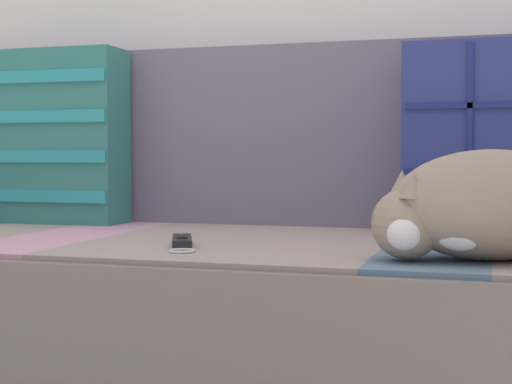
# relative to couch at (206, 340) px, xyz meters

# --- Properties ---
(couch) EXTENTS (2.10, 0.84, 0.44)m
(couch) POSITION_rel_couch_xyz_m (0.00, 0.00, 0.00)
(couch) COLOR #3D3838
(couch) RESTS_ON ground_plane
(sofa_backrest) EXTENTS (2.05, 0.14, 0.44)m
(sofa_backrest) POSITION_rel_couch_xyz_m (-0.00, 0.35, 0.45)
(sofa_backrest) COLOR slate
(sofa_backrest) RESTS_ON couch
(throw_pillow_quilted) EXTENTS (0.43, 0.14, 0.42)m
(throw_pillow_quilted) POSITION_rel_couch_xyz_m (0.61, 0.21, 0.43)
(throw_pillow_quilted) COLOR navy
(throw_pillow_quilted) RESTS_ON couch
(throw_pillow_striped) EXTENTS (0.43, 0.14, 0.44)m
(throw_pillow_striped) POSITION_rel_couch_xyz_m (-0.52, 0.21, 0.45)
(throw_pillow_striped) COLOR #337A70
(throw_pillow_striped) RESTS_ON couch
(sleeping_cat) EXTENTS (0.39, 0.32, 0.18)m
(sleeping_cat) POSITION_rel_couch_xyz_m (0.57, -0.23, 0.31)
(sleeping_cat) COLOR gray
(sleeping_cat) RESTS_ON couch
(game_remote_far) EXTENTS (0.11, 0.19, 0.02)m
(game_remote_far) POSITION_rel_couch_xyz_m (0.03, -0.20, 0.23)
(game_remote_far) COLOR black
(game_remote_far) RESTS_ON couch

